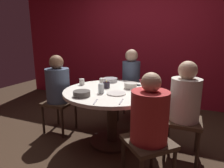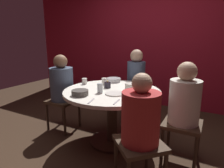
# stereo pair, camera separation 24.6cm
# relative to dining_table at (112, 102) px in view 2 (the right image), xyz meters

# --- Properties ---
(ground_plane) EXTENTS (8.00, 8.00, 0.00)m
(ground_plane) POSITION_rel_dining_table_xyz_m (0.00, 0.00, -0.56)
(ground_plane) COLOR #382619
(back_wall) EXTENTS (6.00, 0.10, 2.60)m
(back_wall) POSITION_rel_dining_table_xyz_m (0.00, 1.84, 0.74)
(back_wall) COLOR maroon
(back_wall) RESTS_ON ground
(dining_table) EXTENTS (1.24, 1.24, 0.73)m
(dining_table) POSITION_rel_dining_table_xyz_m (0.00, 0.00, 0.00)
(dining_table) COLOR silver
(dining_table) RESTS_ON ground
(seated_diner_left) EXTENTS (0.40, 0.40, 1.15)m
(seated_diner_left) POSITION_rel_dining_table_xyz_m (-0.85, 0.00, 0.15)
(seated_diner_left) COLOR #3F2D1E
(seated_diner_left) RESTS_ON ground
(seated_diner_back) EXTENTS (0.40, 0.40, 1.20)m
(seated_diner_back) POSITION_rel_dining_table_xyz_m (0.00, 0.85, 0.18)
(seated_diner_back) COLOR #3F2D1E
(seated_diner_back) RESTS_ON ground
(seated_diner_right) EXTENTS (0.40, 0.40, 1.14)m
(seated_diner_right) POSITION_rel_dining_table_xyz_m (0.88, 0.00, 0.15)
(seated_diner_right) COLOR #3F2D1E
(seated_diner_right) RESTS_ON ground
(seated_diner_front_right) EXTENTS (0.57, 0.57, 1.10)m
(seated_diner_front_right) POSITION_rel_dining_table_xyz_m (0.61, -0.61, 0.12)
(seated_diner_front_right) COLOR #3F2D1E
(seated_diner_front_right) RESTS_ON ground
(candle_holder) EXTENTS (0.09, 0.09, 0.10)m
(candle_holder) POSITION_rel_dining_table_xyz_m (-0.11, 0.07, 0.20)
(candle_holder) COLOR black
(candle_holder) RESTS_ON dining_table
(wine_glass) EXTENTS (0.08, 0.08, 0.18)m
(wine_glass) POSITION_rel_dining_table_xyz_m (0.40, -0.03, 0.29)
(wine_glass) COLOR silver
(wine_glass) RESTS_ON dining_table
(dinner_plate) EXTENTS (0.23, 0.23, 0.01)m
(dinner_plate) POSITION_rel_dining_table_xyz_m (0.12, -0.15, 0.17)
(dinner_plate) COLOR silver
(dinner_plate) RESTS_ON dining_table
(cell_phone) EXTENTS (0.15, 0.10, 0.01)m
(cell_phone) POSITION_rel_dining_table_xyz_m (0.21, 0.38, 0.17)
(cell_phone) COLOR black
(cell_phone) RESTS_ON dining_table
(bowl_serving_large) EXTENTS (0.22, 0.22, 0.06)m
(bowl_serving_large) POSITION_rel_dining_table_xyz_m (-0.21, 0.44, 0.19)
(bowl_serving_large) COLOR #B7B7BC
(bowl_serving_large) RESTS_ON dining_table
(bowl_salad_center) EXTENTS (0.20, 0.20, 0.06)m
(bowl_salad_center) POSITION_rel_dining_table_xyz_m (-0.22, -0.38, 0.20)
(bowl_salad_center) COLOR #4C4742
(bowl_salad_center) RESTS_ON dining_table
(bowl_small_white) EXTENTS (0.17, 0.17, 0.07)m
(bowl_small_white) POSITION_rel_dining_table_xyz_m (0.19, 0.17, 0.20)
(bowl_small_white) COLOR beige
(bowl_small_white) RESTS_ON dining_table
(cup_near_candle) EXTENTS (0.07, 0.07, 0.12)m
(cup_near_candle) POSITION_rel_dining_table_xyz_m (0.48, -0.09, 0.22)
(cup_near_candle) COLOR #B2ADA3
(cup_near_candle) RESTS_ON dining_table
(cup_by_left_diner) EXTENTS (0.07, 0.07, 0.11)m
(cup_by_left_diner) POSITION_rel_dining_table_xyz_m (0.37, 0.36, 0.22)
(cup_by_left_diner) COLOR #B2ADA3
(cup_by_left_diner) RESTS_ON dining_table
(cup_by_right_diner) EXTENTS (0.07, 0.07, 0.11)m
(cup_by_right_diner) POSITION_rel_dining_table_xyz_m (-0.07, -0.18, 0.22)
(cup_by_right_diner) COLOR silver
(cup_by_right_diner) RESTS_ON dining_table
(cup_center_front) EXTENTS (0.06, 0.06, 0.11)m
(cup_center_front) POSITION_rel_dining_table_xyz_m (0.39, -0.22, 0.22)
(cup_center_front) COLOR silver
(cup_center_front) RESTS_ON dining_table
(cup_far_edge) EXTENTS (0.07, 0.07, 0.09)m
(cup_far_edge) POSITION_rel_dining_table_xyz_m (-0.51, 0.11, 0.21)
(cup_far_edge) COLOR silver
(cup_far_edge) RESTS_ON dining_table
(cup_beside_wine) EXTENTS (0.07, 0.07, 0.10)m
(cup_beside_wine) POSITION_rel_dining_table_xyz_m (-0.24, 0.22, 0.21)
(cup_beside_wine) COLOR silver
(cup_beside_wine) RESTS_ON dining_table
(fork_near_plate) EXTENTS (0.06, 0.18, 0.01)m
(fork_near_plate) POSITION_rel_dining_table_xyz_m (0.02, -0.50, 0.17)
(fork_near_plate) COLOR #B7B7BC
(fork_near_plate) RESTS_ON dining_table
(knife_near_plate) EXTENTS (0.04, 0.18, 0.01)m
(knife_near_plate) POSITION_rel_dining_table_xyz_m (0.27, -0.40, 0.17)
(knife_near_plate) COLOR #B7B7BC
(knife_near_plate) RESTS_ON dining_table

